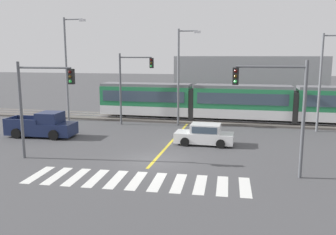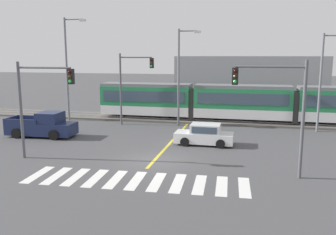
# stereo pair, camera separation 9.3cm
# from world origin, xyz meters

# --- Properties ---
(ground_plane) EXTENTS (200.00, 200.00, 0.00)m
(ground_plane) POSITION_xyz_m (0.00, 0.00, 0.00)
(ground_plane) COLOR #474749
(track_bed) EXTENTS (120.00, 4.00, 0.18)m
(track_bed) POSITION_xyz_m (0.00, 14.10, 0.09)
(track_bed) COLOR #56514C
(track_bed) RESTS_ON ground
(rail_near) EXTENTS (120.00, 0.08, 0.10)m
(rail_near) POSITION_xyz_m (0.00, 13.38, 0.23)
(rail_near) COLOR #939399
(rail_near) RESTS_ON track_bed
(rail_far) EXTENTS (120.00, 0.08, 0.10)m
(rail_far) POSITION_xyz_m (0.00, 14.82, 0.23)
(rail_far) COLOR #939399
(rail_far) RESTS_ON track_bed
(light_rail_tram) EXTENTS (28.00, 2.64, 3.43)m
(light_rail_tram) POSITION_xyz_m (4.96, 14.10, 2.05)
(light_rail_tram) COLOR silver
(light_rail_tram) RESTS_ON track_bed
(crosswalk_stripe_0) EXTENTS (0.70, 2.83, 0.01)m
(crosswalk_stripe_0) POSITION_xyz_m (-5.49, -3.85, 0.00)
(crosswalk_stripe_0) COLOR silver
(crosswalk_stripe_0) RESTS_ON ground
(crosswalk_stripe_1) EXTENTS (0.70, 2.83, 0.01)m
(crosswalk_stripe_1) POSITION_xyz_m (-4.39, -3.80, 0.00)
(crosswalk_stripe_1) COLOR silver
(crosswalk_stripe_1) RESTS_ON ground
(crosswalk_stripe_2) EXTENTS (0.70, 2.83, 0.01)m
(crosswalk_stripe_2) POSITION_xyz_m (-3.30, -3.74, 0.00)
(crosswalk_stripe_2) COLOR silver
(crosswalk_stripe_2) RESTS_ON ground
(crosswalk_stripe_3) EXTENTS (0.70, 2.83, 0.01)m
(crosswalk_stripe_3) POSITION_xyz_m (-2.20, -3.68, 0.00)
(crosswalk_stripe_3) COLOR silver
(crosswalk_stripe_3) RESTS_ON ground
(crosswalk_stripe_4) EXTENTS (0.70, 2.83, 0.01)m
(crosswalk_stripe_4) POSITION_xyz_m (-1.10, -3.63, 0.00)
(crosswalk_stripe_4) COLOR silver
(crosswalk_stripe_4) RESTS_ON ground
(crosswalk_stripe_5) EXTENTS (0.70, 2.83, 0.01)m
(crosswalk_stripe_5) POSITION_xyz_m (0.00, -3.57, 0.00)
(crosswalk_stripe_5) COLOR silver
(crosswalk_stripe_5) RESTS_ON ground
(crosswalk_stripe_6) EXTENTS (0.70, 2.83, 0.01)m
(crosswalk_stripe_6) POSITION_xyz_m (1.10, -3.51, 0.00)
(crosswalk_stripe_6) COLOR silver
(crosswalk_stripe_6) RESTS_ON ground
(crosswalk_stripe_7) EXTENTS (0.70, 2.83, 0.01)m
(crosswalk_stripe_7) POSITION_xyz_m (2.20, -3.46, 0.00)
(crosswalk_stripe_7) COLOR silver
(crosswalk_stripe_7) RESTS_ON ground
(crosswalk_stripe_8) EXTENTS (0.70, 2.83, 0.01)m
(crosswalk_stripe_8) POSITION_xyz_m (3.30, -3.40, 0.00)
(crosswalk_stripe_8) COLOR silver
(crosswalk_stripe_8) RESTS_ON ground
(crosswalk_stripe_9) EXTENTS (0.70, 2.83, 0.01)m
(crosswalk_stripe_9) POSITION_xyz_m (4.39, -3.34, 0.00)
(crosswalk_stripe_9) COLOR silver
(crosswalk_stripe_9) RESTS_ON ground
(crosswalk_stripe_10) EXTENTS (0.70, 2.83, 0.01)m
(crosswalk_stripe_10) POSITION_xyz_m (5.49, -3.29, 0.00)
(crosswalk_stripe_10) COLOR silver
(crosswalk_stripe_10) RESTS_ON ground
(lane_centre_line) EXTENTS (0.20, 13.67, 0.01)m
(lane_centre_line) POSITION_xyz_m (0.00, 5.27, 0.00)
(lane_centre_line) COLOR gold
(lane_centre_line) RESTS_ON ground
(sedan_crossing) EXTENTS (4.22, 1.95, 1.52)m
(sedan_crossing) POSITION_xyz_m (2.51, 4.76, 0.70)
(sedan_crossing) COLOR silver
(sedan_crossing) RESTS_ON ground
(pickup_truck) EXTENTS (5.47, 2.39, 1.98)m
(pickup_truck) POSITION_xyz_m (-10.34, 4.49, 0.84)
(pickup_truck) COLOR #192347
(pickup_truck) RESTS_ON ground
(traffic_light_near_right) EXTENTS (3.75, 0.38, 6.16)m
(traffic_light_near_right) POSITION_xyz_m (7.06, -1.27, 4.10)
(traffic_light_near_right) COLOR #515459
(traffic_light_near_right) RESTS_ON ground
(traffic_light_near_left) EXTENTS (3.75, 0.38, 6.02)m
(traffic_light_near_left) POSITION_xyz_m (-6.94, -1.15, 4.01)
(traffic_light_near_left) COLOR #515459
(traffic_light_near_left) RESTS_ON ground
(traffic_light_far_left) EXTENTS (3.25, 0.38, 6.56)m
(traffic_light_far_left) POSITION_xyz_m (-5.01, 10.66, 4.31)
(traffic_light_far_left) COLOR #515459
(traffic_light_far_left) RESTS_ON ground
(street_lamp_west) EXTENTS (2.27, 0.28, 9.95)m
(street_lamp_west) POSITION_xyz_m (-11.69, 11.55, 5.58)
(street_lamp_west) COLOR slate
(street_lamp_west) RESTS_ON ground
(street_lamp_centre) EXTENTS (2.07, 0.28, 8.72)m
(street_lamp_centre) POSITION_xyz_m (-0.56, 11.49, 4.93)
(street_lamp_centre) COLOR slate
(street_lamp_centre) RESTS_ON ground
(street_lamp_east) EXTENTS (2.03, 0.28, 8.17)m
(street_lamp_east) POSITION_xyz_m (11.49, 11.35, 4.64)
(street_lamp_east) COLOR slate
(street_lamp_east) RESTS_ON ground
(building_backdrop_far) EXTENTS (17.34, 6.00, 6.29)m
(building_backdrop_far) POSITION_xyz_m (5.52, 24.03, 3.15)
(building_backdrop_far) COLOR gray
(building_backdrop_far) RESTS_ON ground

